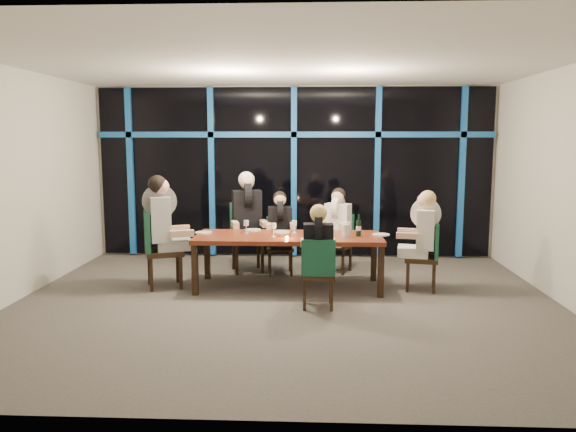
% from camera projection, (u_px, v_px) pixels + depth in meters
% --- Properties ---
extents(room, '(7.04, 7.00, 3.02)m').
position_uv_depth(room, '(286.00, 144.00, 6.88)').
color(room, '#5A544F').
rests_on(room, ground).
extents(window_wall, '(6.86, 0.43, 2.94)m').
position_uv_depth(window_wall, '(295.00, 170.00, 9.85)').
color(window_wall, black).
rests_on(window_wall, ground).
extents(dining_table, '(2.60, 1.00, 0.75)m').
position_uv_depth(dining_table, '(289.00, 240.00, 7.86)').
color(dining_table, maroon).
rests_on(dining_table, ground).
extents(chair_far_left, '(0.61, 0.61, 1.08)m').
position_uv_depth(chair_far_left, '(247.00, 233.00, 8.92)').
color(chair_far_left, black).
rests_on(chair_far_left, ground).
extents(chair_far_mid, '(0.45, 0.45, 0.88)m').
position_uv_depth(chair_far_mid, '(280.00, 242.00, 8.75)').
color(chair_far_mid, black).
rests_on(chair_far_mid, ground).
extents(chair_far_right, '(0.55, 0.55, 0.91)m').
position_uv_depth(chair_far_right, '(339.00, 239.00, 8.88)').
color(chair_far_right, black).
rests_on(chair_far_right, ground).
extents(chair_end_left, '(0.65, 0.65, 1.08)m').
position_uv_depth(chair_end_left, '(157.00, 245.00, 7.86)').
color(chair_end_left, black).
rests_on(chair_end_left, ground).
extents(chair_end_right, '(0.52, 0.52, 0.95)m').
position_uv_depth(chair_end_right, '(428.00, 253.00, 7.74)').
color(chair_end_right, black).
rests_on(chair_end_right, ground).
extents(chair_near_mid, '(0.41, 0.41, 0.89)m').
position_uv_depth(chair_near_mid, '(318.00, 270.00, 6.88)').
color(chair_near_mid, black).
rests_on(chair_near_mid, ground).
extents(diner_far_left, '(0.62, 0.73, 1.05)m').
position_uv_depth(diner_far_left, '(247.00, 207.00, 8.77)').
color(diner_far_left, black).
rests_on(diner_far_left, ground).
extents(diner_far_mid, '(0.46, 0.57, 0.86)m').
position_uv_depth(diner_far_mid, '(280.00, 220.00, 8.63)').
color(diner_far_mid, black).
rests_on(diner_far_mid, ground).
extents(diner_far_right, '(0.57, 0.62, 0.88)m').
position_uv_depth(diner_far_right, '(337.00, 218.00, 8.76)').
color(diner_far_right, silver).
rests_on(diner_far_right, ground).
extents(diner_end_left, '(0.74, 0.66, 1.06)m').
position_uv_depth(diner_end_left, '(163.00, 215.00, 7.83)').
color(diner_end_left, black).
rests_on(diner_end_left, ground).
extents(diner_end_right, '(0.63, 0.52, 0.92)m').
position_uv_depth(diner_end_right, '(423.00, 225.00, 7.71)').
color(diner_end_right, silver).
rests_on(diner_end_right, ground).
extents(diner_near_mid, '(0.44, 0.55, 0.86)m').
position_uv_depth(diner_near_mid, '(318.00, 240.00, 6.91)').
color(diner_near_mid, black).
rests_on(diner_near_mid, ground).
extents(plate_far_left, '(0.24, 0.24, 0.01)m').
position_uv_depth(plate_far_left, '(253.00, 230.00, 8.26)').
color(plate_far_left, white).
rests_on(plate_far_left, dining_table).
extents(plate_far_mid, '(0.24, 0.24, 0.01)m').
position_uv_depth(plate_far_mid, '(282.00, 232.00, 8.09)').
color(plate_far_mid, white).
rests_on(plate_far_mid, dining_table).
extents(plate_far_right, '(0.24, 0.24, 0.01)m').
position_uv_depth(plate_far_right, '(323.00, 230.00, 8.28)').
color(plate_far_right, white).
rests_on(plate_far_right, dining_table).
extents(plate_end_left, '(0.24, 0.24, 0.01)m').
position_uv_depth(plate_end_left, '(203.00, 232.00, 8.04)').
color(plate_end_left, white).
rests_on(plate_end_left, dining_table).
extents(plate_end_right, '(0.24, 0.24, 0.01)m').
position_uv_depth(plate_end_right, '(380.00, 235.00, 7.86)').
color(plate_end_right, white).
rests_on(plate_end_right, dining_table).
extents(plate_near_mid, '(0.24, 0.24, 0.01)m').
position_uv_depth(plate_near_mid, '(317.00, 239.00, 7.48)').
color(plate_near_mid, white).
rests_on(plate_near_mid, dining_table).
extents(wine_bottle, '(0.07, 0.07, 0.31)m').
position_uv_depth(wine_bottle, '(359.00, 228.00, 7.75)').
color(wine_bottle, black).
rests_on(wine_bottle, dining_table).
extents(water_pitcher, '(0.11, 0.10, 0.18)m').
position_uv_depth(water_pitcher, '(346.00, 231.00, 7.67)').
color(water_pitcher, silver).
rests_on(water_pitcher, dining_table).
extents(tea_light, '(0.05, 0.05, 0.03)m').
position_uv_depth(tea_light, '(287.00, 237.00, 7.59)').
color(tea_light, '#FFA94C').
rests_on(tea_light, dining_table).
extents(wine_glass_a, '(0.07, 0.07, 0.19)m').
position_uv_depth(wine_glass_a, '(274.00, 227.00, 7.72)').
color(wine_glass_a, silver).
rests_on(wine_glass_a, dining_table).
extents(wine_glass_b, '(0.07, 0.07, 0.18)m').
position_uv_depth(wine_glass_b, '(294.00, 224.00, 8.04)').
color(wine_glass_b, silver).
rests_on(wine_glass_b, dining_table).
extents(wine_glass_c, '(0.06, 0.06, 0.16)m').
position_uv_depth(wine_glass_c, '(326.00, 227.00, 7.79)').
color(wine_glass_c, silver).
rests_on(wine_glass_c, dining_table).
extents(wine_glass_d, '(0.07, 0.07, 0.19)m').
position_uv_depth(wine_glass_d, '(246.00, 224.00, 7.98)').
color(wine_glass_d, white).
rests_on(wine_glass_d, dining_table).
extents(wine_glass_e, '(0.07, 0.07, 0.18)m').
position_uv_depth(wine_glass_e, '(349.00, 225.00, 7.89)').
color(wine_glass_e, silver).
rests_on(wine_glass_e, dining_table).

